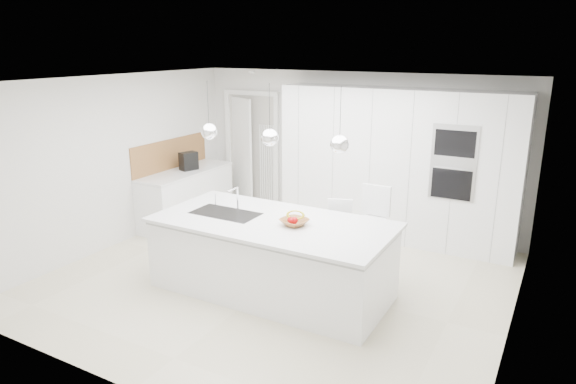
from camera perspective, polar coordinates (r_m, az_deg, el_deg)
The scene contains 27 objects.
floor at distance 6.67m, azimuth -1.27°, elevation -9.75°, with size 5.50×5.50×0.00m, color beige.
wall_back at distance 8.42m, azimuth 7.31°, elevation 4.60°, with size 5.50×5.50×0.00m, color silver.
wall_left at distance 7.94m, azimuth -18.75°, elevation 3.18°, with size 5.00×5.00×0.00m, color silver.
ceiling at distance 6.02m, azimuth -1.42°, elevation 12.21°, with size 5.50×5.50×0.00m, color white.
tall_cabinets at distance 7.91m, azimuth 11.85°, elevation 2.90°, with size 3.60×0.60×2.30m, color white.
oven_stack at distance 7.36m, azimuth 17.90°, elevation 3.09°, with size 0.62×0.04×1.05m, color #A5A5A8, non-canonical shape.
doorway_frame at distance 9.32m, azimuth -4.01°, elevation 4.40°, with size 1.11×0.08×2.13m, color white, non-canonical shape.
hallway_door at distance 9.42m, azimuth -5.46°, elevation 4.36°, with size 0.82×0.04×2.00m, color white.
radiator at distance 9.19m, azimuth -2.35°, elevation 3.13°, with size 0.32×0.04×1.40m, color white, non-canonical shape.
left_base_cabinets at distance 8.77m, azimuth -11.20°, elevation -0.63°, with size 0.60×1.80×0.86m, color white.
left_worktop at distance 8.66m, azimuth -11.36°, elevation 2.22°, with size 0.62×1.82×0.04m, color silver.
oak_backsplash at distance 8.78m, azimuth -12.90°, elevation 4.14°, with size 0.02×1.80×0.50m, color #966230.
island_base at distance 6.21m, azimuth -1.90°, elevation -7.42°, with size 2.80×1.20×0.86m, color white.
island_worktop at distance 6.09m, azimuth -1.70°, elevation -3.37°, with size 2.84×1.40×0.04m, color silver.
island_sink at distance 6.41m, azimuth -6.93°, elevation -3.04°, with size 0.84×0.44×0.18m, color #3F3F42, non-canonical shape.
island_tap at distance 6.46m, azimuth -5.61°, elevation -0.69°, with size 0.02×0.02×0.30m, color white.
pendant_left at distance 6.26m, azimuth -8.76°, elevation 6.65°, with size 0.20×0.20×0.20m, color white.
pendant_mid at distance 5.78m, azimuth -2.03°, elevation 6.06°, with size 0.20×0.20×0.20m, color white.
pendant_right at distance 5.40m, azimuth 5.75°, elevation 5.27°, with size 0.20×0.20×0.20m, color white.
fruit_bowl at distance 5.91m, azimuth 0.70°, elevation -3.37°, with size 0.31×0.31×0.08m, color #966230.
espresso_machine at distance 8.66m, azimuth -10.99°, elevation 3.40°, with size 0.18×0.28×0.30m, color black.
bar_stool_left at distance 6.62m, azimuth 5.26°, elevation -5.30°, with size 0.33×0.46×1.00m, color white, non-canonical shape.
bar_stool_right at distance 6.59m, azimuth 9.16°, elevation -4.65°, with size 0.39×0.55×1.19m, color white, non-canonical shape.
apple_a at distance 5.90m, azimuth 0.26°, elevation -3.13°, with size 0.07×0.07×0.07m, color #A20609.
apple_b at distance 5.87m, azimuth 0.42°, elevation -3.21°, with size 0.08×0.08×0.08m, color #A20609.
apple_c at distance 5.86m, azimuth 0.71°, elevation -3.19°, with size 0.08×0.08×0.08m, color #A20609.
banana_bunch at distance 5.90m, azimuth 0.83°, elevation -2.57°, with size 0.22×0.22×0.03m, color gold.
Camera 1 is at (3.04, -5.18, 2.90)m, focal length 32.00 mm.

